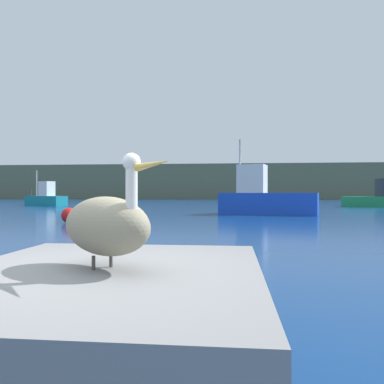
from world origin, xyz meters
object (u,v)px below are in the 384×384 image
Objects in this scene: fishing_boat_teal at (46,198)px; mooring_buoy at (69,215)px; pelican at (107,225)px; fishing_boat_blue at (264,198)px.

fishing_boat_teal is 23.99m from mooring_buoy.
pelican is 0.24× the size of fishing_boat_teal.
fishing_boat_teal is 7.34× the size of mooring_buoy.
fishing_boat_teal reaches higher than mooring_buoy.
pelican is 21.37m from fishing_boat_blue.
pelican is at bearing -65.41° from mooring_buoy.
fishing_boat_blue reaches higher than mooring_buoy.
fishing_boat_teal is at bearing 118.77° from mooring_buoy.
mooring_buoy is at bearing 153.56° from pelican.
pelican is 0.19× the size of fishing_boat_blue.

